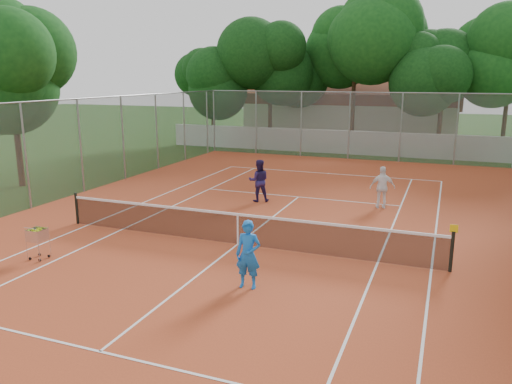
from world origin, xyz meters
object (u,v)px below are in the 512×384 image
(player_far_right, at_px, (382,187))
(ball_hopper, at_px, (38,243))
(player_near, at_px, (248,255))
(player_far_left, at_px, (259,181))
(clubhouse, at_px, (353,110))
(tennis_net, at_px, (238,229))

(player_far_right, bearing_deg, ball_hopper, 32.65)
(player_near, xyz_separation_m, player_far_right, (1.99, 8.62, -0.02))
(player_far_left, height_order, player_far_right, player_far_left)
(clubhouse, xyz_separation_m, ball_hopper, (-2.60, -32.10, -1.71))
(player_near, distance_m, player_far_right, 8.85)
(clubhouse, bearing_deg, ball_hopper, -94.63)
(clubhouse, height_order, ball_hopper, clubhouse)
(clubhouse, relative_size, ball_hopper, 17.41)
(clubhouse, bearing_deg, player_far_right, -76.77)
(tennis_net, height_order, player_far_right, player_far_right)
(player_near, height_order, player_far_right, player_near)
(tennis_net, relative_size, player_far_left, 7.03)
(clubhouse, relative_size, player_far_left, 9.70)
(tennis_net, distance_m, player_far_left, 5.32)
(clubhouse, distance_m, ball_hopper, 32.26)
(player_far_right, bearing_deg, player_near, 61.62)
(tennis_net, distance_m, clubhouse, 29.12)
(player_far_right, distance_m, ball_hopper, 12.04)
(player_far_left, relative_size, player_far_right, 1.05)
(player_near, bearing_deg, ball_hopper, 177.29)
(tennis_net, relative_size, player_far_right, 7.39)
(ball_hopper, bearing_deg, clubhouse, 68.64)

